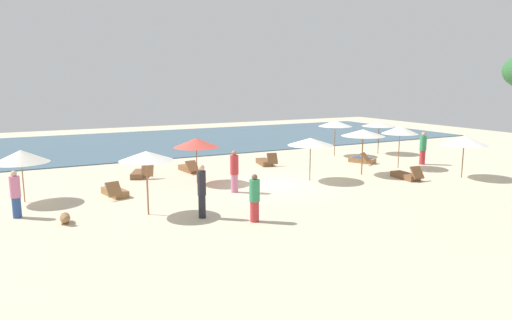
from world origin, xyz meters
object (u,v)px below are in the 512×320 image
Objects in this scene: lounger_1 at (362,160)px; umbrella_5 at (335,123)px; person_1 at (423,148)px; person_2 at (16,194)px; lounger_5 at (115,192)px; umbrella_2 at (311,142)px; umbrella_7 at (196,143)px; dog at (65,218)px; lounger_3 at (190,168)px; lounger_4 at (406,176)px; umbrella_4 at (363,133)px; lounger_0 at (140,174)px; person_3 at (255,198)px; umbrella_6 at (464,140)px; person_0 at (234,171)px; umbrella_3 at (21,156)px; umbrella_1 at (400,130)px; person_4 at (202,190)px; umbrella_8 at (146,156)px; lounger_2 at (265,162)px; umbrella_0 at (379,124)px.

umbrella_5 is at bearing 87.65° from lounger_1.
person_2 is (-20.70, -1.07, -0.09)m from person_1.
person_1 is (17.08, -0.52, 0.76)m from lounger_5.
umbrella_7 is (-5.00, 1.98, 0.02)m from umbrella_2.
lounger_5 is at bearing 54.58° from dog.
umbrella_5 is 1.06× the size of umbrella_7.
person_1 is at bearing -17.93° from lounger_3.
umbrella_2 is at bearing 156.68° from lounger_4.
lounger_3 reaches higher than dog.
lounger_0 is at bearing 156.11° from umbrella_4.
person_1 is 14.51m from person_3.
umbrella_4 is 1.04× the size of umbrella_6.
umbrella_2 is 1.29× the size of person_2.
person_3 is (-0.34, -6.59, -1.08)m from umbrella_7.
person_0 is (-9.63, -3.10, 0.74)m from lounger_1.
umbrella_6 is (3.91, -2.86, -0.29)m from umbrella_4.
umbrella_4 is (15.43, -1.84, 0.31)m from umbrella_3.
umbrella_4 is 12.29m from lounger_5.
umbrella_1 is 11.22m from umbrella_7.
umbrella_6 is 1.33× the size of person_2.
umbrella_3 is 1.11× the size of person_4.
umbrella_7 is at bearing 50.75° from umbrella_8.
person_3 reaches higher than lounger_0.
lounger_5 is at bearing 172.29° from umbrella_2.
umbrella_8 is (-15.42, 0.76, 0.28)m from umbrella_6.
umbrella_8 is (-13.90, -7.59, 0.06)m from umbrella_5.
lounger_2 is 9.05m from person_1.
person_3 is at bearing -105.47° from person_0.
umbrella_6 is at bearing -12.00° from person_0.
person_4 is (-9.94, -3.37, -1.16)m from umbrella_4.
lounger_3 is 9.42m from dog.
umbrella_2 reaches higher than dog.
umbrella_8 is 3.90m from lounger_5.
person_1 reaches higher than lounger_5.
umbrella_3 is at bearing 175.75° from umbrella_1.
umbrella_8 is at bearing -157.58° from umbrella_0.
umbrella_4 is (-2.96, -0.48, 0.04)m from umbrella_1.
umbrella_4 is 4.86m from umbrella_6.
umbrella_8 is at bearing -169.64° from umbrella_4.
person_4 reaches higher than dog.
umbrella_6 is at bearing 2.10° from person_4.
lounger_0 is 1.03× the size of lounger_2.
umbrella_5 is at bearing 17.91° from person_2.
lounger_2 is 0.92× the size of person_1.
umbrella_0 is at bearing 22.42° from umbrella_8.
lounger_1 is (12.51, -1.91, 0.01)m from lounger_0.
lounger_2 is at bearing 38.84° from umbrella_8.
person_1 is (16.52, 2.81, -1.20)m from umbrella_8.
umbrella_5 is 1.24× the size of person_0.
person_2 is 1.02× the size of person_3.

